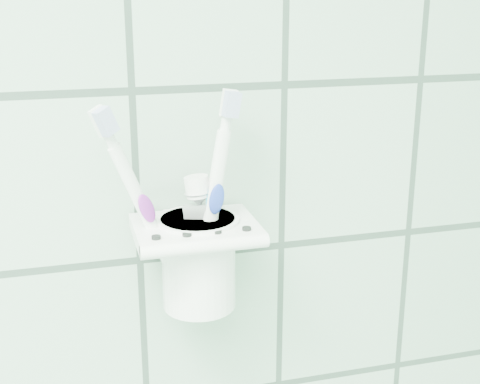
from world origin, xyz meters
The scene contains 6 objects.
holder_bracket centered at (0.65, 1.15, 1.30)m, with size 0.12×0.10×0.04m.
cup centered at (0.66, 1.16, 1.26)m, with size 0.08×0.08×0.09m.
toothbrush_pink centered at (0.64, 1.16, 1.33)m, with size 0.08×0.04×0.21m.
toothbrush_blue centered at (0.65, 1.14, 1.33)m, with size 0.05×0.03×0.21m.
toothbrush_orange centered at (0.66, 1.15, 1.33)m, with size 0.04×0.02×0.21m.
toothpaste_tube centered at (0.67, 1.15, 1.30)m, with size 0.04×0.03×0.13m.
Camera 1 is at (0.54, 0.57, 1.52)m, focal length 50.00 mm.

